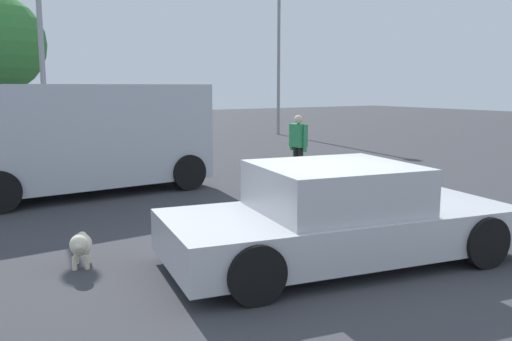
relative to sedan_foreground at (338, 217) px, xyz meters
The scene contains 6 objects.
ground_plane 0.61m from the sedan_foreground, 169.09° to the left, with size 80.00×80.00×0.00m, color #38383D.
sedan_foreground is the anchor object (origin of this frame).
dog 3.20m from the sedan_foreground, 152.52° to the left, with size 0.37×0.62×0.46m.
van_white 6.45m from the sedan_foreground, 103.51° to the left, with size 5.06×2.50×2.24m.
pedestrian 6.15m from the sedan_foreground, 58.11° to the left, with size 0.27×0.57×1.53m.
light_post_near 18.70m from the sedan_foreground, 57.87° to the left, with size 0.44×0.44×7.70m.
Camera 1 is at (-4.19, -5.07, 2.21)m, focal length 37.84 mm.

